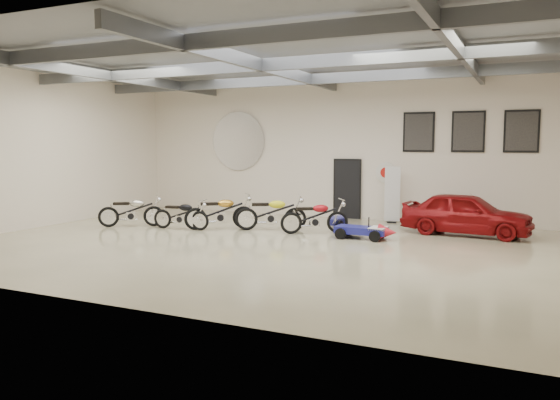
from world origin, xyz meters
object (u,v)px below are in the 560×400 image
at_px(motorcycle_silver, 131,210).
at_px(vintage_car, 466,214).
at_px(banner_stand, 392,195).
at_px(motorcycle_gold, 220,211).
at_px(motorcycle_yellow, 271,212).
at_px(motorcycle_red, 315,216).
at_px(go_kart, 366,228).
at_px(motorcycle_black, 181,214).

height_order(motorcycle_silver, vintage_car, vintage_car).
bearing_deg(banner_stand, motorcycle_gold, -153.62).
relative_size(banner_stand, motorcycle_gold, 0.87).
bearing_deg(motorcycle_gold, vintage_car, -23.68).
distance_m(banner_stand, motorcycle_gold, 5.93).
xyz_separation_m(motorcycle_silver, motorcycle_yellow, (4.46, 1.26, 0.03)).
bearing_deg(motorcycle_red, motorcycle_silver, 158.60).
distance_m(motorcycle_silver, vintage_car, 10.55).
xyz_separation_m(banner_stand, motorcycle_gold, (-4.66, -3.65, -0.39)).
bearing_deg(motorcycle_gold, go_kart, -38.00).
bearing_deg(vintage_car, motorcycle_red, 116.86).
bearing_deg(motorcycle_gold, motorcycle_red, -31.19).
bearing_deg(motorcycle_silver, motorcycle_red, -21.19).
distance_m(motorcycle_silver, motorcycle_red, 6.07).
height_order(motorcycle_red, go_kart, motorcycle_red).
height_order(go_kart, vintage_car, vintage_car).
bearing_deg(vintage_car, motorcycle_gold, 111.75).
xyz_separation_m(motorcycle_yellow, vintage_car, (5.67, 1.66, 0.07)).
height_order(motorcycle_yellow, vintage_car, vintage_car).
distance_m(motorcycle_silver, motorcycle_yellow, 4.64).
bearing_deg(motorcycle_black, motorcycle_gold, 21.46).
bearing_deg(motorcycle_silver, motorcycle_black, -26.68).
distance_m(motorcycle_gold, motorcycle_red, 3.08).
relative_size(motorcycle_silver, go_kart, 1.15).
height_order(banner_stand, motorcycle_silver, banner_stand).
relative_size(banner_stand, go_kart, 1.07).
xyz_separation_m(banner_stand, vintage_car, (2.58, -1.50, -0.32)).
height_order(motorcycle_black, motorcycle_red, motorcycle_red).
bearing_deg(motorcycle_black, motorcycle_red, 8.15).
distance_m(motorcycle_gold, vintage_car, 7.55).
bearing_deg(go_kart, motorcycle_black, -171.12).
height_order(motorcycle_silver, motorcycle_red, motorcycle_silver).
relative_size(motorcycle_silver, motorcycle_gold, 0.94).
relative_size(motorcycle_gold, go_kart, 1.23).
relative_size(motorcycle_yellow, go_kart, 1.22).
xyz_separation_m(motorcycle_gold, motorcycle_red, (3.04, 0.48, -0.04)).
height_order(motorcycle_black, motorcycle_yellow, motorcycle_yellow).
distance_m(banner_stand, motorcycle_black, 7.14).
relative_size(motorcycle_red, vintage_car, 0.55).
bearing_deg(motorcycle_red, banner_stand, 29.53).
xyz_separation_m(motorcycle_black, motorcycle_yellow, (2.65, 1.06, 0.08)).
distance_m(banner_stand, vintage_car, 3.00).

